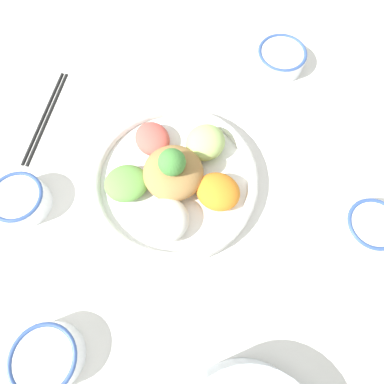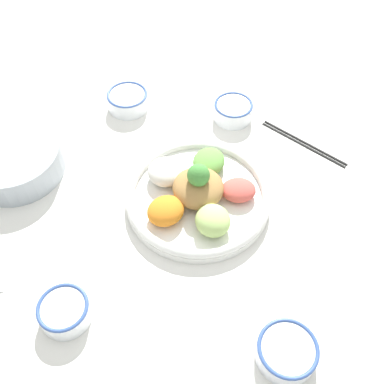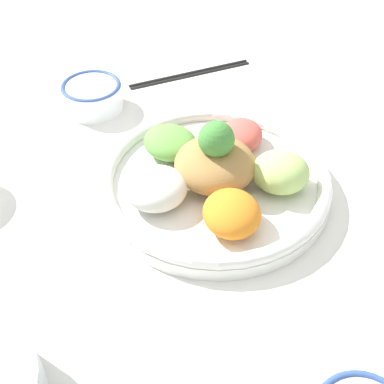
{
  "view_description": "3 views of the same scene",
  "coord_description": "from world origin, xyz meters",
  "px_view_note": "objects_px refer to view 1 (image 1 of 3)",
  "views": [
    {
      "loc": [
        0.2,
        0.18,
        0.59
      ],
      "look_at": [
        0.03,
        0.06,
        0.04
      ],
      "focal_mm": 30.0,
      "sensor_mm": 36.0,
      "label": 1
    },
    {
      "loc": [
        -0.51,
        0.3,
        0.82
      ],
      "look_at": [
        -0.01,
        0.04,
        0.08
      ],
      "focal_mm": 42.0,
      "sensor_mm": 36.0,
      "label": 2
    },
    {
      "loc": [
        0.05,
        0.57,
        0.52
      ],
      "look_at": [
        0.05,
        0.03,
        0.02
      ],
      "focal_mm": 50.0,
      "sensor_mm": 36.0,
      "label": 3
    }
  ],
  "objects_px": {
    "rice_bowl_plain": "(20,200)",
    "chopsticks_pair_near": "(45,117)",
    "salad_platter": "(175,178)",
    "sauce_bowl_dark": "(281,58)",
    "rice_bowl_blue": "(370,226)",
    "sauce_bowl_red": "(47,358)"
  },
  "relations": [
    {
      "from": "sauce_bowl_dark",
      "to": "chopsticks_pair_near",
      "type": "xyz_separation_m",
      "value": [
        0.41,
        -0.34,
        -0.02
      ]
    },
    {
      "from": "salad_platter",
      "to": "rice_bowl_plain",
      "type": "distance_m",
      "value": 0.29
    },
    {
      "from": "sauce_bowl_dark",
      "to": "chopsticks_pair_near",
      "type": "relative_size",
      "value": 0.48
    },
    {
      "from": "salad_platter",
      "to": "sauce_bowl_red",
      "type": "relative_size",
      "value": 3.02
    },
    {
      "from": "sauce_bowl_red",
      "to": "rice_bowl_plain",
      "type": "relative_size",
      "value": 1.07
    },
    {
      "from": "sauce_bowl_dark",
      "to": "rice_bowl_plain",
      "type": "xyz_separation_m",
      "value": [
        0.58,
        -0.23,
        0.0
      ]
    },
    {
      "from": "salad_platter",
      "to": "sauce_bowl_dark",
      "type": "height_order",
      "value": "salad_platter"
    },
    {
      "from": "salad_platter",
      "to": "chopsticks_pair_near",
      "type": "bearing_deg",
      "value": -83.71
    },
    {
      "from": "rice_bowl_plain",
      "to": "sauce_bowl_dark",
      "type": "bearing_deg",
      "value": 157.99
    },
    {
      "from": "sauce_bowl_red",
      "to": "rice_bowl_blue",
      "type": "xyz_separation_m",
      "value": [
        -0.49,
        0.33,
        -0.0
      ]
    },
    {
      "from": "sauce_bowl_red",
      "to": "rice_bowl_blue",
      "type": "distance_m",
      "value": 0.59
    },
    {
      "from": "rice_bowl_plain",
      "to": "chopsticks_pair_near",
      "type": "height_order",
      "value": "rice_bowl_plain"
    },
    {
      "from": "sauce_bowl_red",
      "to": "sauce_bowl_dark",
      "type": "height_order",
      "value": "sauce_bowl_red"
    },
    {
      "from": "salad_platter",
      "to": "sauce_bowl_dark",
      "type": "distance_m",
      "value": 0.38
    },
    {
      "from": "salad_platter",
      "to": "sauce_bowl_dark",
      "type": "xyz_separation_m",
      "value": [
        -0.38,
        0.02,
        -0.0
      ]
    },
    {
      "from": "rice_bowl_blue",
      "to": "rice_bowl_plain",
      "type": "xyz_separation_m",
      "value": [
        0.33,
        -0.56,
        0.0
      ]
    },
    {
      "from": "rice_bowl_blue",
      "to": "sauce_bowl_red",
      "type": "bearing_deg",
      "value": -33.98
    },
    {
      "from": "rice_bowl_blue",
      "to": "sauce_bowl_dark",
      "type": "relative_size",
      "value": 0.89
    },
    {
      "from": "salad_platter",
      "to": "chopsticks_pair_near",
      "type": "relative_size",
      "value": 1.44
    },
    {
      "from": "rice_bowl_blue",
      "to": "chopsticks_pair_near",
      "type": "height_order",
      "value": "rice_bowl_blue"
    },
    {
      "from": "chopsticks_pair_near",
      "to": "rice_bowl_plain",
      "type": "bearing_deg",
      "value": 10.45
    },
    {
      "from": "sauce_bowl_dark",
      "to": "chopsticks_pair_near",
      "type": "height_order",
      "value": "sauce_bowl_dark"
    }
  ]
}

